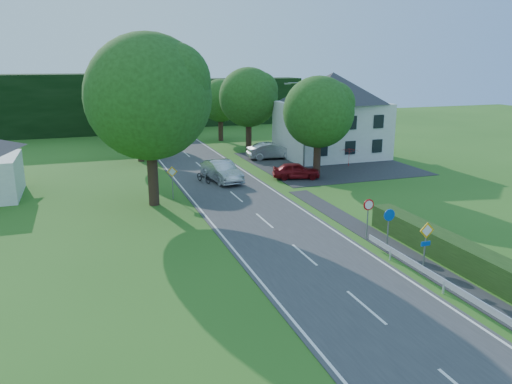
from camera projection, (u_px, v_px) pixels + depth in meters
name	position (u px, v px, depth m)	size (l,w,h in m)	color
road	(254.00, 212.00, 33.17)	(7.00, 80.00, 0.04)	#37373A
parking_pad	(326.00, 163.00, 48.86)	(14.00, 16.00, 0.04)	#27282A
line_edge_left	(206.00, 217.00, 32.12)	(0.12, 80.00, 0.01)	white
line_edge_right	(299.00, 207.00, 34.20)	(0.12, 80.00, 0.01)	white
line_centre	(254.00, 212.00, 33.16)	(0.12, 80.00, 0.01)	white
tree_main	(150.00, 121.00, 33.41)	(9.40, 9.40, 11.64)	#214314
tree_left_far	(139.00, 118.00, 48.71)	(7.00, 7.00, 8.58)	#214314
tree_right_far	(249.00, 110.00, 54.31)	(7.40, 7.40, 9.09)	#214314
tree_left_back	(132.00, 109.00, 59.88)	(6.60, 6.60, 8.07)	#214314
tree_right_back	(220.00, 110.00, 61.48)	(6.20, 6.20, 7.56)	#214314
tree_right_mid	(318.00, 127.00, 42.09)	(7.00, 7.00, 8.58)	#214314
treeline_right	(205.00, 102.00, 76.78)	(30.00, 5.00, 7.00)	black
house_white	(332.00, 114.00, 51.11)	(10.60, 8.40, 8.60)	silver
streetlight	(303.00, 123.00, 43.72)	(2.03, 0.18, 8.00)	gray
sign_priority_right	(426.00, 239.00, 23.13)	(0.78, 0.09, 2.59)	gray
sign_roundabout	(389.00, 222.00, 25.90)	(0.64, 0.08, 2.37)	gray
sign_speed_limit	(368.00, 210.00, 27.69)	(0.64, 0.11, 2.37)	gray
sign_priority_left	(172.00, 176.00, 35.84)	(0.78, 0.09, 2.44)	gray
moving_car	(222.00, 171.00, 41.28)	(1.82, 5.21, 1.72)	silver
motorcycle	(204.00, 176.00, 41.00)	(0.69, 1.99, 1.05)	black
parked_car_red	(296.00, 171.00, 42.27)	(1.61, 4.01, 1.37)	maroon
parked_car_silver_a	(272.00, 151.00, 50.71)	(1.74, 4.98, 1.64)	#B4B4B9
parked_car_silver_b	(362.00, 151.00, 51.04)	(2.31, 5.00, 1.39)	silver
parasol	(349.00, 157.00, 47.10)	(1.89, 1.93, 1.74)	red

